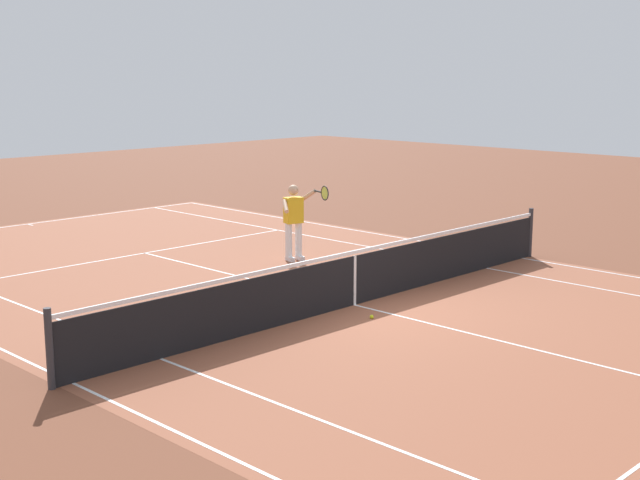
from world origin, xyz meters
TOP-DOWN VIEW (x-y plane):
  - ground_plane at (0.00, 0.00)m, footprint 60.00×60.00m
  - court_slab at (0.00, 0.00)m, footprint 24.20×11.40m
  - court_line_markings at (0.00, 0.00)m, footprint 23.85×11.05m
  - tennis_net at (0.00, 0.00)m, footprint 0.10×11.70m
  - tennis_player_near at (3.43, -1.86)m, footprint 1.17×0.74m
  - tennis_ball at (-0.80, 0.44)m, footprint 0.07×0.07m

SIDE VIEW (x-z plane):
  - ground_plane at x=0.00m, z-range 0.00..0.00m
  - court_slab at x=0.00m, z-range 0.00..0.00m
  - court_line_markings at x=0.00m, z-range 0.00..0.01m
  - tennis_ball at x=-0.80m, z-range 0.00..0.07m
  - tennis_net at x=0.00m, z-range -0.05..1.03m
  - tennis_player_near at x=3.43m, z-range 0.08..1.78m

